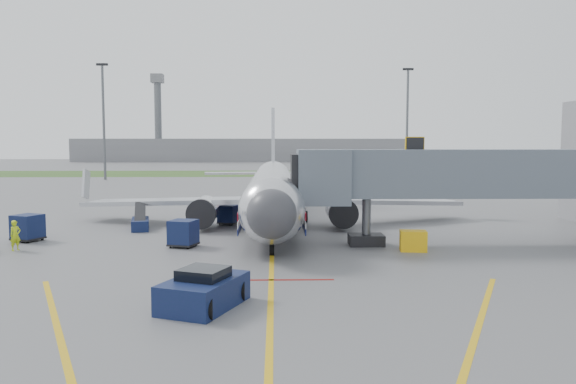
{
  "coord_description": "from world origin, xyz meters",
  "views": [
    {
      "loc": [
        0.19,
        -30.24,
        6.51
      ],
      "look_at": [
        1.07,
        7.56,
        3.2
      ],
      "focal_mm": 35.0,
      "sensor_mm": 36.0,
      "label": 1
    }
  ],
  "objects_px": {
    "belt_loader": "(140,223)",
    "airliner": "(273,191)",
    "pushback_tug": "(204,291)",
    "ramp_worker": "(15,236)"
  },
  "relations": [
    {
      "from": "belt_loader",
      "to": "airliner",
      "type": "bearing_deg",
      "value": 17.9
    },
    {
      "from": "airliner",
      "to": "pushback_tug",
      "type": "bearing_deg",
      "value": -96.42
    },
    {
      "from": "airliner",
      "to": "pushback_tug",
      "type": "xyz_separation_m",
      "value": [
        -2.66,
        -23.59,
        -1.98
      ]
    },
    {
      "from": "belt_loader",
      "to": "ramp_worker",
      "type": "distance_m",
      "value": 9.99
    },
    {
      "from": "pushback_tug",
      "to": "ramp_worker",
      "type": "relative_size",
      "value": 2.38
    },
    {
      "from": "ramp_worker",
      "to": "pushback_tug",
      "type": "bearing_deg",
      "value": -97.65
    },
    {
      "from": "pushback_tug",
      "to": "belt_loader",
      "type": "relative_size",
      "value": 1.11
    },
    {
      "from": "belt_loader",
      "to": "pushback_tug",
      "type": "bearing_deg",
      "value": -70.13
    },
    {
      "from": "pushback_tug",
      "to": "belt_loader",
      "type": "xyz_separation_m",
      "value": [
        -7.36,
        20.36,
        -0.19
      ]
    },
    {
      "from": "belt_loader",
      "to": "ramp_worker",
      "type": "xyz_separation_m",
      "value": [
        -5.54,
        -8.3,
        0.46
      ]
    }
  ]
}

